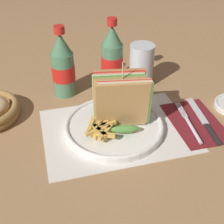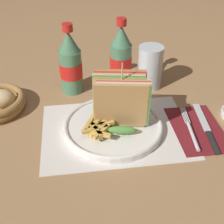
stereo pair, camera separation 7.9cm
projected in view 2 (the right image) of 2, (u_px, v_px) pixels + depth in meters
The scene contains 12 objects.
ground_plane at pixel (120, 133), 0.78m from camera, with size 4.00×4.00×0.00m, color #9E754C.
placemat at pixel (116, 130), 0.79m from camera, with size 0.37×0.27×0.00m.
plate_main at pixel (113, 126), 0.79m from camera, with size 0.25×0.25×0.02m.
club_sandwich at pixel (121, 102), 0.76m from camera, with size 0.14×0.11×0.17m.
fries_pile at pixel (100, 127), 0.76m from camera, with size 0.09×0.09×0.02m.
ketchup_blob at pixel (101, 117), 0.79m from camera, with size 0.04×0.04×0.02m.
napkin at pixel (197, 128), 0.80m from camera, with size 0.12×0.20×0.00m.
fork at pixel (191, 131), 0.78m from camera, with size 0.03×0.17×0.01m.
knife at pixel (206, 127), 0.79m from camera, with size 0.03×0.20×0.00m.
coke_bottle_near at pixel (71, 64), 0.90m from camera, with size 0.07×0.07×0.21m.
coke_bottle_far at pixel (121, 57), 0.93m from camera, with size 0.07×0.07×0.21m.
glass_near at pixel (150, 70), 0.94m from camera, with size 0.07×0.07×0.13m.
Camera 2 is at (-0.10, -0.60, 0.50)m, focal length 50.00 mm.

